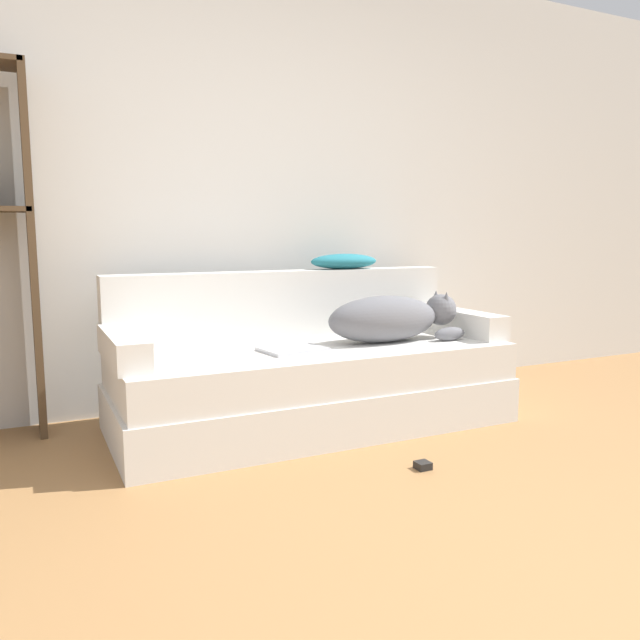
# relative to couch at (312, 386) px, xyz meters

# --- Properties ---
(ground_plane) EXTENTS (20.00, 20.00, 0.00)m
(ground_plane) POSITION_rel_couch_xyz_m (-0.08, -1.77, -0.21)
(ground_plane) COLOR #9E7042
(wall_back) EXTENTS (8.11, 0.06, 2.70)m
(wall_back) POSITION_rel_couch_xyz_m (-0.08, 0.67, 1.14)
(wall_back) COLOR silver
(wall_back) RESTS_ON ground_plane
(couch) EXTENTS (2.09, 0.89, 0.43)m
(couch) POSITION_rel_couch_xyz_m (0.00, 0.00, 0.00)
(couch) COLOR silver
(couch) RESTS_ON ground_plane
(couch_backrest) EXTENTS (2.05, 0.15, 0.38)m
(couch_backrest) POSITION_rel_couch_xyz_m (0.00, 0.37, 0.41)
(couch_backrest) COLOR silver
(couch_backrest) RESTS_ON couch
(couch_arm_left) EXTENTS (0.15, 0.70, 0.14)m
(couch_arm_left) POSITION_rel_couch_xyz_m (-0.97, -0.01, 0.29)
(couch_arm_left) COLOR silver
(couch_arm_left) RESTS_ON couch
(couch_arm_right) EXTENTS (0.15, 0.70, 0.14)m
(couch_arm_right) POSITION_rel_couch_xyz_m (0.97, -0.01, 0.29)
(couch_arm_right) COLOR silver
(couch_arm_right) RESTS_ON couch
(dog) EXTENTS (0.80, 0.29, 0.27)m
(dog) POSITION_rel_couch_xyz_m (0.45, -0.07, 0.35)
(dog) COLOR slate
(dog) RESTS_ON couch
(laptop) EXTENTS (0.34, 0.28, 0.02)m
(laptop) POSITION_rel_couch_xyz_m (-0.15, -0.09, 0.23)
(laptop) COLOR #B7B7BC
(laptop) RESTS_ON couch
(throw_pillow) EXTENTS (0.43, 0.19, 0.09)m
(throw_pillow) POSITION_rel_couch_xyz_m (0.39, 0.39, 0.65)
(throw_pillow) COLOR teal
(throw_pillow) RESTS_ON couch_backrest
(power_adapter) EXTENTS (0.06, 0.06, 0.03)m
(power_adapter) POSITION_rel_couch_xyz_m (0.16, -0.79, -0.20)
(power_adapter) COLOR black
(power_adapter) RESTS_ON ground_plane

